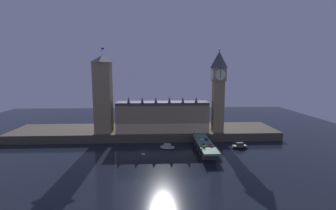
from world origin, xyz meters
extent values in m
plane|color=black|center=(0.00, 0.00, 0.00)|extent=(400.00, 400.00, 0.00)
cube|color=#4C4438|center=(0.00, 39.00, 3.31)|extent=(220.00, 42.00, 6.62)
cube|color=#9E845B|center=(14.25, 28.60, 17.53)|extent=(73.55, 16.20, 21.80)
cube|color=beige|center=(14.25, 20.38, 10.55)|extent=(73.55, 0.20, 7.85)
cube|color=#42474C|center=(14.25, 28.60, 29.63)|extent=(73.55, 14.91, 2.40)
cone|color=#42474C|center=(-12.02, 21.72, 33.22)|extent=(2.40, 2.40, 4.80)
cone|color=#42474C|center=(-1.51, 21.72, 33.22)|extent=(2.40, 2.40, 4.80)
cone|color=#42474C|center=(8.99, 21.72, 33.22)|extent=(2.40, 2.40, 4.80)
cone|color=#42474C|center=(19.50, 21.72, 33.22)|extent=(2.40, 2.40, 4.80)
cone|color=#42474C|center=(30.01, 21.72, 33.22)|extent=(2.40, 2.40, 4.80)
cone|color=#42474C|center=(40.52, 21.72, 33.22)|extent=(2.40, 2.40, 4.80)
cube|color=#9E845B|center=(58.79, 25.70, 27.03)|extent=(8.40, 8.40, 40.80)
cube|color=#9E845B|center=(58.79, 25.70, 52.55)|extent=(9.91, 9.91, 10.24)
cylinder|color=beige|center=(58.79, 20.62, 52.55)|extent=(8.21, 0.25, 8.21)
cylinder|color=beige|center=(58.79, 30.78, 52.55)|extent=(8.21, 0.25, 8.21)
cylinder|color=beige|center=(63.87, 25.70, 52.55)|extent=(0.25, 8.21, 8.21)
cylinder|color=beige|center=(53.71, 25.70, 52.55)|extent=(0.25, 8.21, 8.21)
cube|color=black|center=(58.79, 20.43, 53.16)|extent=(0.36, 0.10, 6.16)
pyramid|color=#42474C|center=(58.79, 25.70, 64.26)|extent=(9.91, 9.91, 13.19)
sphere|color=gold|center=(58.79, 25.70, 71.66)|extent=(1.60, 1.60, 1.60)
cube|color=#9E845B|center=(-32.68, 28.08, 34.40)|extent=(13.16, 13.16, 55.54)
pyramid|color=#42474C|center=(-32.68, 28.08, 64.80)|extent=(13.42, 13.42, 5.26)
cylinder|color=#99999E|center=(-32.68, 28.08, 70.43)|extent=(0.24, 0.24, 6.00)
cube|color=navy|center=(-31.58, 28.08, 72.53)|extent=(2.00, 0.08, 1.20)
cube|color=#4C7560|center=(42.52, -5.00, 5.89)|extent=(10.20, 46.00, 1.40)
cube|color=#4C4438|center=(42.52, -18.80, 2.60)|extent=(8.67, 3.20, 5.19)
cube|color=#4C4438|center=(42.52, -9.60, 2.60)|extent=(8.67, 3.20, 5.19)
cube|color=#4C4438|center=(42.52, -0.40, 2.60)|extent=(8.67, 3.20, 5.19)
cube|color=#4C4438|center=(42.52, 8.80, 2.60)|extent=(8.67, 3.20, 5.19)
cube|color=white|center=(40.27, 3.25, 7.13)|extent=(1.70, 3.99, 0.73)
cube|color=black|center=(40.27, 3.25, 7.72)|extent=(1.39, 1.80, 0.45)
cylinder|color=black|center=(39.47, 4.49, 6.91)|extent=(0.22, 0.64, 0.64)
cylinder|color=black|center=(41.08, 4.49, 6.91)|extent=(0.22, 0.64, 0.64)
cylinder|color=black|center=(39.47, 2.01, 6.91)|extent=(0.22, 0.64, 0.64)
cylinder|color=black|center=(41.08, 2.01, 6.91)|extent=(0.22, 0.64, 0.64)
cube|color=yellow|center=(40.27, -12.58, 7.25)|extent=(1.80, 4.29, 0.96)
cube|color=black|center=(40.27, -12.58, 7.95)|extent=(1.48, 1.93, 0.45)
cylinder|color=black|center=(39.42, -11.25, 6.91)|extent=(0.22, 0.64, 0.64)
cylinder|color=black|center=(41.13, -11.25, 6.91)|extent=(0.22, 0.64, 0.64)
cylinder|color=black|center=(39.42, -13.91, 6.91)|extent=(0.22, 0.64, 0.64)
cylinder|color=black|center=(41.13, -13.91, 6.91)|extent=(0.22, 0.64, 0.64)
cube|color=red|center=(44.76, -12.94, 7.19)|extent=(1.92, 4.20, 0.83)
cube|color=black|center=(44.76, -12.94, 7.83)|extent=(1.57, 1.89, 0.45)
cylinder|color=black|center=(45.67, -14.24, 6.91)|extent=(0.22, 0.64, 0.64)
cylinder|color=black|center=(43.85, -14.24, 6.91)|extent=(0.22, 0.64, 0.64)
cylinder|color=black|center=(45.67, -11.64, 6.91)|extent=(0.22, 0.64, 0.64)
cylinder|color=black|center=(43.85, -11.64, 6.91)|extent=(0.22, 0.64, 0.64)
cube|color=navy|center=(44.76, 1.51, 7.12)|extent=(1.73, 4.43, 0.70)
cube|color=black|center=(44.76, 1.51, 7.70)|extent=(1.42, 1.99, 0.45)
cylinder|color=black|center=(45.58, 0.13, 6.91)|extent=(0.22, 0.64, 0.64)
cylinder|color=black|center=(43.94, 0.13, 6.91)|extent=(0.22, 0.64, 0.64)
cylinder|color=black|center=(45.58, 2.88, 6.91)|extent=(0.22, 0.64, 0.64)
cylinder|color=black|center=(43.94, 2.88, 6.91)|extent=(0.22, 0.64, 0.64)
cylinder|color=black|center=(38.03, -18.08, 7.00)|extent=(0.28, 0.28, 0.82)
cylinder|color=navy|center=(38.03, -18.08, 7.76)|extent=(0.38, 0.38, 0.68)
sphere|color=tan|center=(38.03, -18.08, 8.21)|extent=(0.22, 0.22, 0.22)
cylinder|color=black|center=(38.03, 7.82, 6.98)|extent=(0.28, 0.28, 0.77)
cylinder|color=navy|center=(38.03, 7.82, 7.69)|extent=(0.38, 0.38, 0.65)
sphere|color=tan|center=(38.03, 7.82, 8.12)|extent=(0.21, 0.21, 0.21)
cylinder|color=#2D3333|center=(37.63, -19.72, 6.84)|extent=(0.56, 0.56, 0.50)
cylinder|color=#2D3333|center=(37.63, -19.72, 9.98)|extent=(0.18, 0.18, 5.76)
sphere|color=#F9E5A3|center=(37.63, -19.72, 13.41)|extent=(0.60, 0.60, 0.60)
sphere|color=#F9E5A3|center=(37.18, -19.72, 13.06)|extent=(0.44, 0.44, 0.44)
sphere|color=#F9E5A3|center=(38.08, -19.72, 13.06)|extent=(0.44, 0.44, 0.44)
cylinder|color=#2D3333|center=(47.41, -5.00, 6.84)|extent=(0.56, 0.56, 0.50)
cylinder|color=#2D3333|center=(47.41, -5.00, 9.65)|extent=(0.18, 0.18, 5.12)
sphere|color=#F9E5A3|center=(47.41, -5.00, 12.76)|extent=(0.60, 0.60, 0.60)
sphere|color=#F9E5A3|center=(46.96, -5.00, 12.41)|extent=(0.44, 0.44, 0.44)
sphere|color=#F9E5A3|center=(47.86, -5.00, 12.41)|extent=(0.44, 0.44, 0.44)
cylinder|color=#2D3333|center=(37.63, 9.72, 6.84)|extent=(0.56, 0.56, 0.50)
cylinder|color=#2D3333|center=(37.63, 9.72, 9.56)|extent=(0.18, 0.18, 4.93)
sphere|color=#F9E5A3|center=(37.63, 9.72, 12.57)|extent=(0.60, 0.60, 0.60)
sphere|color=#F9E5A3|center=(37.18, 9.72, 12.22)|extent=(0.44, 0.44, 0.44)
sphere|color=#F9E5A3|center=(38.08, 9.72, 12.22)|extent=(0.44, 0.44, 0.44)
ellipsoid|color=white|center=(17.06, 2.76, 0.90)|extent=(11.51, 7.10, 1.81)
cube|color=tan|center=(17.06, 2.76, 1.72)|extent=(10.03, 5.91, 0.24)
cube|color=#B7B2A8|center=(17.06, 2.76, 2.75)|extent=(5.38, 3.91, 1.81)
ellipsoid|color=#28282D|center=(69.54, 2.17, 1.01)|extent=(11.95, 6.03, 2.03)
cube|color=tan|center=(69.54, 2.17, 1.93)|extent=(10.47, 4.93, 0.24)
cube|color=#2D333D|center=(69.54, 2.17, 3.07)|extent=(5.47, 3.50, 2.03)
camera|label=1|loc=(9.49, -165.33, 55.67)|focal=26.00mm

